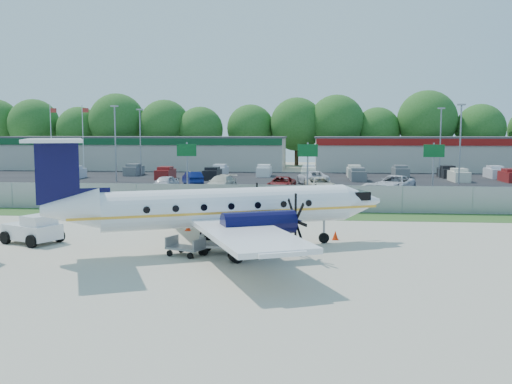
# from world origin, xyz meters

# --- Properties ---
(ground) EXTENTS (170.00, 170.00, 0.00)m
(ground) POSITION_xyz_m (0.00, 0.00, 0.00)
(ground) COLOR #BCB69F
(ground) RESTS_ON ground
(grass_verge) EXTENTS (170.00, 4.00, 0.02)m
(grass_verge) POSITION_xyz_m (0.00, 12.00, 0.01)
(grass_verge) COLOR #2D561E
(grass_verge) RESTS_ON ground
(access_road) EXTENTS (170.00, 8.00, 0.02)m
(access_road) POSITION_xyz_m (0.00, 19.00, 0.01)
(access_road) COLOR black
(access_road) RESTS_ON ground
(parking_lot) EXTENTS (170.00, 32.00, 0.02)m
(parking_lot) POSITION_xyz_m (0.00, 40.00, 0.01)
(parking_lot) COLOR black
(parking_lot) RESTS_ON ground
(perimeter_fence) EXTENTS (120.00, 0.06, 1.99)m
(perimeter_fence) POSITION_xyz_m (0.00, 14.00, 1.00)
(perimeter_fence) COLOR gray
(perimeter_fence) RESTS_ON ground
(building_west) EXTENTS (46.40, 12.40, 5.24)m
(building_west) POSITION_xyz_m (-24.00, 61.98, 2.63)
(building_west) COLOR #BAB5A8
(building_west) RESTS_ON ground
(building_east) EXTENTS (44.40, 12.40, 5.24)m
(building_east) POSITION_xyz_m (26.00, 61.98, 2.63)
(building_east) COLOR #BAB5A8
(building_east) RESTS_ON ground
(sign_left) EXTENTS (1.80, 0.26, 5.00)m
(sign_left) POSITION_xyz_m (-8.00, 22.91, 3.61)
(sign_left) COLOR gray
(sign_left) RESTS_ON ground
(sign_mid) EXTENTS (1.80, 0.26, 5.00)m
(sign_mid) POSITION_xyz_m (3.00, 22.91, 3.61)
(sign_mid) COLOR gray
(sign_mid) RESTS_ON ground
(sign_right) EXTENTS (1.80, 0.26, 5.00)m
(sign_right) POSITION_xyz_m (14.00, 22.91, 3.61)
(sign_right) COLOR gray
(sign_right) RESTS_ON ground
(flagpole_west) EXTENTS (1.06, 0.12, 10.00)m
(flagpole_west) POSITION_xyz_m (-35.92, 55.00, 5.64)
(flagpole_west) COLOR white
(flagpole_west) RESTS_ON ground
(flagpole_east) EXTENTS (1.06, 0.12, 10.00)m
(flagpole_east) POSITION_xyz_m (-30.92, 55.00, 5.64)
(flagpole_east) COLOR white
(flagpole_east) RESTS_ON ground
(light_pole_nw) EXTENTS (0.90, 0.35, 9.09)m
(light_pole_nw) POSITION_xyz_m (-20.00, 38.00, 5.23)
(light_pole_nw) COLOR gray
(light_pole_nw) RESTS_ON ground
(light_pole_ne) EXTENTS (0.90, 0.35, 9.09)m
(light_pole_ne) POSITION_xyz_m (20.00, 38.00, 5.23)
(light_pole_ne) COLOR gray
(light_pole_ne) RESTS_ON ground
(light_pole_sw) EXTENTS (0.90, 0.35, 9.09)m
(light_pole_sw) POSITION_xyz_m (-20.00, 48.00, 5.23)
(light_pole_sw) COLOR gray
(light_pole_sw) RESTS_ON ground
(light_pole_se) EXTENTS (0.90, 0.35, 9.09)m
(light_pole_se) POSITION_xyz_m (20.00, 48.00, 5.23)
(light_pole_se) COLOR gray
(light_pole_se) RESTS_ON ground
(tree_line) EXTENTS (112.00, 6.00, 14.00)m
(tree_line) POSITION_xyz_m (0.00, 74.00, 0.00)
(tree_line) COLOR #225819
(tree_line) RESTS_ON ground
(aircraft) EXTENTS (18.11, 17.58, 5.62)m
(aircraft) POSITION_xyz_m (-1.14, -0.24, 2.17)
(aircraft) COLOR white
(aircraft) RESTS_ON ground
(pushback_tug) EXTENTS (3.35, 2.99, 1.55)m
(pushback_tug) POSITION_xyz_m (-11.40, 0.49, 0.74)
(pushback_tug) COLOR white
(pushback_tug) RESTS_ON ground
(baggage_cart_near) EXTENTS (1.97, 1.61, 0.89)m
(baggage_cart_near) POSITION_xyz_m (-2.65, -1.80, 0.42)
(baggage_cart_near) COLOR gray
(baggage_cart_near) RESTS_ON ground
(baggage_cart_far) EXTENTS (1.84, 1.14, 0.95)m
(baggage_cart_far) POSITION_xyz_m (-1.12, -1.10, 0.44)
(baggage_cart_far) COLOR gray
(baggage_cart_far) RESTS_ON ground
(cone_nose) EXTENTS (0.36, 0.36, 0.52)m
(cone_nose) POSITION_xyz_m (4.69, 3.04, 0.24)
(cone_nose) COLOR red
(cone_nose) RESTS_ON ground
(cone_starboard_wing) EXTENTS (0.33, 0.33, 0.47)m
(cone_starboard_wing) POSITION_xyz_m (-4.06, 5.14, 0.22)
(cone_starboard_wing) COLOR red
(cone_starboard_wing) RESTS_ON ground
(road_car_mid) EXTENTS (5.09, 2.52, 1.67)m
(road_car_mid) POSITION_xyz_m (8.30, 21.36, 0.00)
(road_car_mid) COLOR silver
(road_car_mid) RESTS_ON ground
(parked_car_a) EXTENTS (2.27, 4.59, 1.50)m
(parked_car_a) POSITION_xyz_m (-11.55, 28.49, 0.00)
(parked_car_a) COLOR silver
(parked_car_a) RESTS_ON ground
(parked_car_b) EXTENTS (3.11, 5.64, 1.55)m
(parked_car_b) POSITION_xyz_m (-5.76, 28.37, 0.00)
(parked_car_b) COLOR beige
(parked_car_b) RESTS_ON ground
(parked_car_c) EXTENTS (2.95, 5.56, 1.49)m
(parked_car_c) POSITION_xyz_m (0.37, 28.54, 0.00)
(parked_car_c) COLOR maroon
(parked_car_c) RESTS_ON ground
(parked_car_d) EXTENTS (3.49, 5.63, 1.45)m
(parked_car_d) POSITION_xyz_m (4.25, 28.20, 0.00)
(parked_car_d) COLOR beige
(parked_car_d) RESTS_ON ground
(parked_car_e) EXTENTS (5.14, 6.77, 1.71)m
(parked_car_e) POSITION_xyz_m (11.47, 28.31, 0.00)
(parked_car_e) COLOR silver
(parked_car_e) RESTS_ON ground
(parked_car_f) EXTENTS (3.29, 4.84, 1.51)m
(parked_car_f) POSITION_xyz_m (-9.97, 34.69, 0.00)
(parked_car_f) COLOR navy
(parked_car_f) RESTS_ON ground
(parked_car_g) EXTENTS (3.97, 6.37, 1.64)m
(parked_car_g) POSITION_xyz_m (3.50, 35.75, 0.00)
(parked_car_g) COLOR silver
(parked_car_g) RESTS_ON ground
(far_parking_rows) EXTENTS (56.00, 10.00, 1.60)m
(far_parking_rows) POSITION_xyz_m (0.00, 45.00, 0.00)
(far_parking_rows) COLOR gray
(far_parking_rows) RESTS_ON ground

